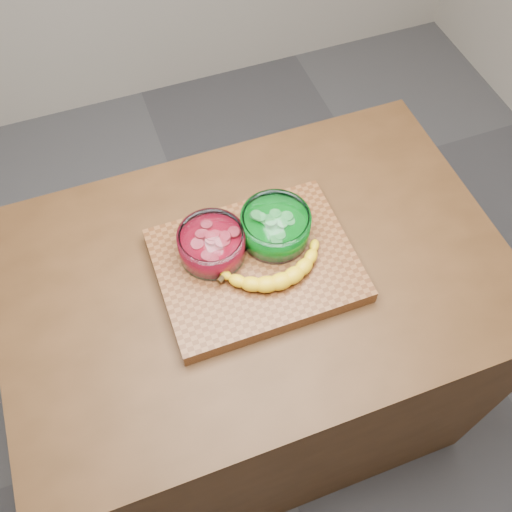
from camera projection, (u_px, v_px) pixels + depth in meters
name	position (u px, v px, depth m)	size (l,w,h in m)	color
ground	(256.00, 397.00, 2.10)	(3.50, 3.50, 0.00)	#505054
counter	(256.00, 347.00, 1.72)	(1.20, 0.80, 0.90)	#4B2D16
cutting_board	(256.00, 265.00, 1.33)	(0.45, 0.35, 0.04)	brown
bowl_red	(212.00, 244.00, 1.29)	(0.15, 0.15, 0.07)	white
bowl_green	(275.00, 227.00, 1.32)	(0.16, 0.16, 0.08)	white
banana	(275.00, 270.00, 1.27)	(0.28, 0.12, 0.04)	yellow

